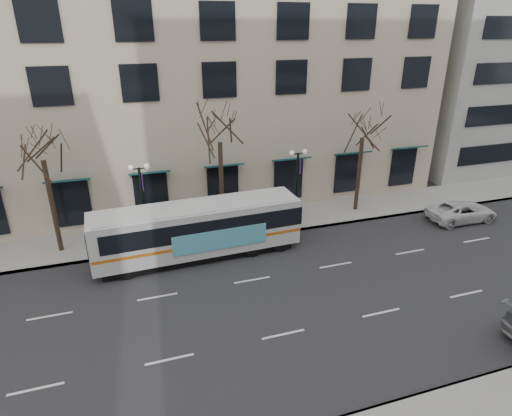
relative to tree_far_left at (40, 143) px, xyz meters
name	(u,v)px	position (x,y,z in m)	size (l,w,h in m)	color
ground	(266,305)	(10.00, -8.80, -6.70)	(160.00, 160.00, 0.00)	black
sidewalk_far	(291,217)	(15.00, 0.20, -6.62)	(80.00, 4.00, 0.15)	gray
building_hotel	(157,33)	(8.00, 12.20, 5.30)	(40.00, 20.00, 24.00)	#BFAC92
tree_far_left	(40,143)	(0.00, 0.00, 0.00)	(3.60, 3.60, 8.34)	black
tree_far_mid	(219,127)	(10.00, 0.00, 0.21)	(3.60, 3.60, 8.55)	black
tree_far_right	(364,124)	(20.00, 0.00, -0.28)	(3.60, 3.60, 8.06)	black
lamp_post_left	(143,201)	(5.01, -0.60, -3.75)	(1.22, 0.45, 5.21)	black
lamp_post_right	(297,183)	(15.01, -0.60, -3.75)	(1.22, 0.45, 5.21)	black
city_bus	(199,229)	(7.90, -3.00, -4.93)	(12.03, 3.04, 3.24)	silver
white_pickup	(462,211)	(26.17, -3.72, -6.02)	(2.25, 4.89, 1.36)	silver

